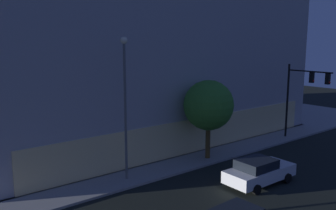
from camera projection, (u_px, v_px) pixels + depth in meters
modern_building at (116, 28)px, 36.16m from camera, size 30.88×23.55×20.22m
traffic_light_far_corner at (303, 88)px, 31.63m from camera, size 0.37×4.18×6.62m
street_lamp_sidewalk at (125, 93)px, 22.37m from camera, size 0.44×0.44×8.90m
sidewalk_tree at (209, 105)px, 26.75m from camera, size 3.70×3.70×5.86m
car_white at (259, 171)px, 22.70m from camera, size 4.84×2.30×1.64m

